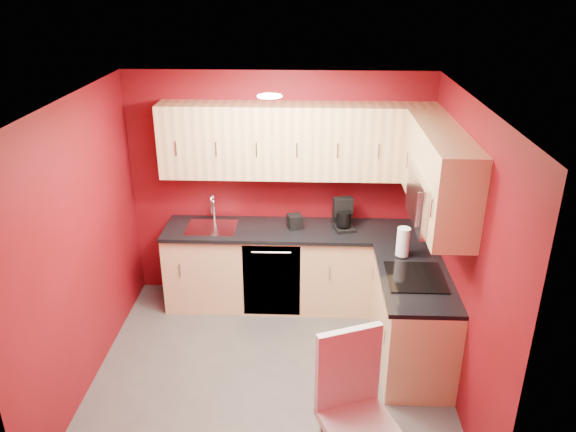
# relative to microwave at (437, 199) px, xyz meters

# --- Properties ---
(floor) EXTENTS (3.20, 3.20, 0.00)m
(floor) POSITION_rel_microwave_xyz_m (-1.39, -0.20, -1.66)
(floor) COLOR #4F4C49
(floor) RESTS_ON ground
(ceiling) EXTENTS (3.20, 3.20, 0.00)m
(ceiling) POSITION_rel_microwave_xyz_m (-1.39, -0.20, 0.84)
(ceiling) COLOR white
(ceiling) RESTS_ON wall_back
(wall_back) EXTENTS (3.20, 0.00, 3.20)m
(wall_back) POSITION_rel_microwave_xyz_m (-1.39, 1.30, -0.41)
(wall_back) COLOR maroon
(wall_back) RESTS_ON floor
(wall_front) EXTENTS (3.20, 0.00, 3.20)m
(wall_front) POSITION_rel_microwave_xyz_m (-1.39, -1.70, -0.41)
(wall_front) COLOR maroon
(wall_front) RESTS_ON floor
(wall_left) EXTENTS (0.00, 3.00, 3.00)m
(wall_left) POSITION_rel_microwave_xyz_m (-2.99, -0.20, -0.41)
(wall_left) COLOR maroon
(wall_left) RESTS_ON floor
(wall_right) EXTENTS (0.00, 3.00, 3.00)m
(wall_right) POSITION_rel_microwave_xyz_m (0.21, -0.20, -0.41)
(wall_right) COLOR maroon
(wall_right) RESTS_ON floor
(base_cabinets_back) EXTENTS (2.80, 0.60, 0.87)m
(base_cabinets_back) POSITION_rel_microwave_xyz_m (-1.19, 1.00, -1.22)
(base_cabinets_back) COLOR #E0B880
(base_cabinets_back) RESTS_ON floor
(base_cabinets_right) EXTENTS (0.60, 1.30, 0.87)m
(base_cabinets_right) POSITION_rel_microwave_xyz_m (-0.09, 0.05, -1.22)
(base_cabinets_right) COLOR #E0B880
(base_cabinets_right) RESTS_ON floor
(countertop_back) EXTENTS (2.80, 0.63, 0.04)m
(countertop_back) POSITION_rel_microwave_xyz_m (-1.19, 0.99, -0.77)
(countertop_back) COLOR black
(countertop_back) RESTS_ON base_cabinets_back
(countertop_right) EXTENTS (0.63, 1.27, 0.04)m
(countertop_right) POSITION_rel_microwave_xyz_m (-0.11, 0.04, -0.77)
(countertop_right) COLOR black
(countertop_right) RESTS_ON base_cabinets_right
(upper_cabinets_back) EXTENTS (2.80, 0.35, 0.75)m
(upper_cabinets_back) POSITION_rel_microwave_xyz_m (-1.19, 1.13, 0.17)
(upper_cabinets_back) COLOR #E9C284
(upper_cabinets_back) RESTS_ON wall_back
(upper_cabinets_right) EXTENTS (0.35, 1.55, 0.75)m
(upper_cabinets_right) POSITION_rel_microwave_xyz_m (0.03, 0.24, 0.23)
(upper_cabinets_right) COLOR #E9C284
(upper_cabinets_right) RESTS_ON wall_right
(microwave) EXTENTS (0.42, 0.76, 0.42)m
(microwave) POSITION_rel_microwave_xyz_m (0.00, 0.00, 0.00)
(microwave) COLOR silver
(microwave) RESTS_ON upper_cabinets_right
(cooktop) EXTENTS (0.50, 0.55, 0.01)m
(cooktop) POSITION_rel_microwave_xyz_m (-0.11, 0.00, -0.74)
(cooktop) COLOR black
(cooktop) RESTS_ON countertop_right
(sink) EXTENTS (0.52, 0.42, 0.35)m
(sink) POSITION_rel_microwave_xyz_m (-2.09, 1.00, -0.72)
(sink) COLOR silver
(sink) RESTS_ON countertop_back
(dishwasher_front) EXTENTS (0.60, 0.02, 0.82)m
(dishwasher_front) POSITION_rel_microwave_xyz_m (-1.44, 0.71, -1.22)
(dishwasher_front) COLOR black
(dishwasher_front) RESTS_ON base_cabinets_back
(downlight) EXTENTS (0.20, 0.20, 0.01)m
(downlight) POSITION_rel_microwave_xyz_m (-1.39, 0.10, 0.82)
(downlight) COLOR white
(downlight) RESTS_ON ceiling
(coffee_maker) EXTENTS (0.25, 0.30, 0.33)m
(coffee_maker) POSITION_rel_microwave_xyz_m (-0.70, 1.00, -0.59)
(coffee_maker) COLOR black
(coffee_maker) RESTS_ON countertop_back
(napkin_holder) EXTENTS (0.18, 0.18, 0.15)m
(napkin_holder) POSITION_rel_microwave_xyz_m (-1.21, 1.01, -0.68)
(napkin_holder) COLOR black
(napkin_holder) RESTS_ON countertop_back
(paper_towel) EXTENTS (0.18, 0.18, 0.29)m
(paper_towel) POSITION_rel_microwave_xyz_m (-0.17, 0.42, -0.61)
(paper_towel) COLOR white
(paper_towel) RESTS_ON countertop_right
(dining_chair) EXTENTS (0.63, 0.64, 1.18)m
(dining_chair) POSITION_rel_microwave_xyz_m (-0.69, -1.40, -1.07)
(dining_chair) COLOR silver
(dining_chair) RESTS_ON floor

